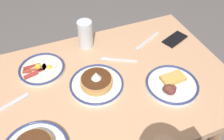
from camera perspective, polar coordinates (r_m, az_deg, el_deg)
dining_table at (r=1.16m, az=-2.54°, el=-6.61°), size 1.23×0.77×0.75m
plate_near_main at (r=1.07m, az=-3.71°, el=-3.08°), size 0.25×0.25×0.09m
plate_center_pancakes at (r=1.19m, az=-16.45°, el=0.23°), size 0.22×0.22×0.04m
plate_far_companion at (r=1.10m, az=14.11°, el=-3.43°), size 0.24×0.24×0.05m
drinking_glass at (r=1.26m, az=-6.35°, el=8.21°), size 0.08×0.08×0.15m
cell_phone at (r=1.37m, az=14.78°, el=7.12°), size 0.16×0.12×0.01m
fork_far at (r=1.33m, az=8.42°, el=6.82°), size 0.19×0.10×0.01m
butter_knife at (r=1.10m, az=-24.13°, el=-8.06°), size 0.21×0.09×0.01m
tea_spoon at (r=1.20m, az=0.32°, el=2.55°), size 0.17×0.10×0.01m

